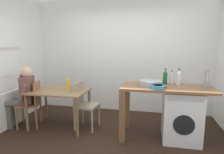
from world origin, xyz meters
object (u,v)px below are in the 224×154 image
Objects in this scene: dining_table at (59,95)px; chair_opposite at (83,102)px; bottle_tall_green at (165,77)px; washing_machine at (181,115)px; mixing_bowl at (157,87)px; chair_person_seat at (32,101)px; seated_person at (23,93)px; utensil_crock at (206,83)px; vase at (68,84)px; bottle_clear_small at (179,78)px; bottle_squat_brown at (172,78)px.

chair_opposite reaches higher than dining_table.
washing_machine is at bearing -35.82° from bottle_tall_green.
mixing_bowl is at bearing -109.52° from bottle_tall_green.
mixing_bowl is at bearing 82.32° from chair_opposite.
chair_person_seat reaches higher than washing_machine.
dining_table is 0.71m from seated_person.
seated_person is 4.01× the size of utensil_crock.
seated_person is at bearing -174.29° from bottle_tall_green.
mixing_bowl is at bearing -11.81° from vase.
utensil_crock is 1.41× the size of vase.
chair_opposite is 2.21m from utensil_crock.
mixing_bowl reaches higher than vase.
bottle_clear_small reaches higher than mixing_bowl.
chair_person_seat is at bearing -165.90° from vase.
chair_opposite is at bearing 6.79° from dining_table.
bottle_clear_small reaches higher than bottle_squat_brown.
mixing_bowl is at bearing -7.86° from dining_table.
bottle_tall_green is 0.66m from utensil_crock.
bottle_clear_small is 1.31× the size of mixing_bowl.
utensil_crock is at bearing 93.48° from chair_opposite.
bottle_tall_green is (1.99, 0.14, 0.41)m from dining_table.
utensil_crock is at bearing -0.12° from dining_table.
bottle_clear_small is (0.22, -0.03, 0.00)m from bottle_tall_green.
mixing_bowl is at bearing -113.32° from chair_person_seat.
mixing_bowl is 1.74m from vase.
chair_person_seat is at bearing -175.12° from bottle_tall_green.
bottle_squat_brown is at bearing 2.05° from vase.
bottle_squat_brown is 1.96m from vase.
bottle_squat_brown reaches higher than chair_person_seat.
chair_person_seat is 0.75× the size of seated_person.
utensil_crock is (2.16, -0.06, 0.48)m from chair_opposite.
washing_machine is (1.79, -0.11, -0.08)m from chair_opposite.
dining_table is at bearing -146.31° from vase.
chair_opposite is 1.61m from bottle_tall_green.
seated_person reaches higher than bottle_squat_brown.
bottle_tall_green is (-0.28, 0.20, 0.62)m from washing_machine.
dining_table is 2.15m from bottle_squat_brown.
bottle_squat_brown is 0.83× the size of utensil_crock.
utensil_crock reaches higher than seated_person.
washing_machine is at bearing -1.46° from dining_table.
bottle_clear_small reaches higher than bottle_tall_green.
chair_opposite is 3.00× the size of utensil_crock.
bottle_tall_green is 0.43m from mixing_bowl.
dining_table is at bearing 172.14° from mixing_bowl.
utensil_crock is at bearing -106.93° from seated_person.
mixing_bowl is at bearing -120.99° from bottle_squat_brown.
washing_machine is 0.64m from bottle_clear_small.
dining_table is 1.28× the size of washing_machine.
chair_opposite is 4.23× the size of vase.
chair_opposite is 1.79m from washing_machine.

